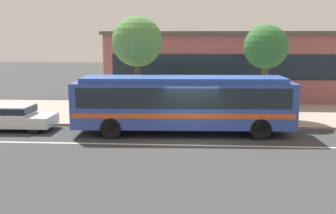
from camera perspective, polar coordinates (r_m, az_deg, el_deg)
name	(u,v)px	position (r m, az deg, el deg)	size (l,w,h in m)	color
ground_plane	(191,141)	(18.24, 3.44, -4.91)	(120.00, 120.00, 0.00)	#363839
sidewalk_slab	(192,113)	(24.75, 3.54, -0.82)	(60.00, 8.00, 0.12)	#A39489
lane_stripe_center	(191,145)	(17.47, 3.42, -5.57)	(56.00, 0.16, 0.01)	silver
transit_bus	(183,101)	(19.22, 2.24, 0.89)	(10.71, 2.82, 2.83)	#3049A2
sedan_behind_bus	(11,116)	(21.76, -21.84, -1.23)	(4.24, 1.84, 1.29)	silver
pedestrian_waiting_near_sign	(281,105)	(21.78, 16.18, 0.21)	(0.43, 0.43, 1.74)	navy
pedestrian_walking_along_curb	(285,102)	(23.36, 16.69, 0.68)	(0.44, 0.44, 1.65)	#695C58
pedestrian_standing_by_tree	(223,105)	(21.64, 8.03, 0.31)	(0.38, 0.38, 1.66)	#2A3339
street_tree_near_stop	(137,42)	(22.65, -4.49, 9.39)	(2.88, 2.88, 5.83)	brown
street_tree_mid_block	(266,48)	(23.32, 14.05, 8.35)	(2.54, 2.54, 5.36)	brown
station_building	(219,65)	(31.77, 7.49, 6.10)	(17.37, 8.44, 5.18)	#955353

